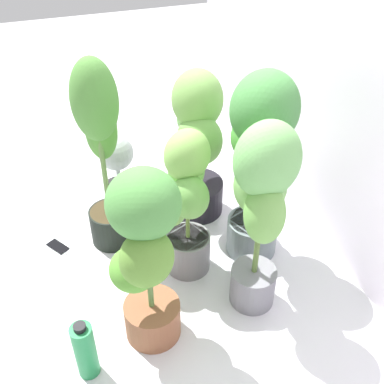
# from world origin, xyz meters

# --- Properties ---
(ground_plane) EXTENTS (8.00, 8.00, 0.00)m
(ground_plane) POSITION_xyz_m (0.00, 0.00, 0.00)
(ground_plane) COLOR silver
(ground_plane) RESTS_ON ground
(mylar_back_wall) EXTENTS (3.20, 0.01, 2.00)m
(mylar_back_wall) POSITION_xyz_m (0.00, 0.86, 1.00)
(mylar_back_wall) COLOR silver
(mylar_back_wall) RESTS_ON ground
(potted_plant_front_right) EXTENTS (0.37, 0.33, 0.80)m
(potted_plant_front_right) POSITION_xyz_m (0.34, -0.10, 0.47)
(potted_plant_front_right) COLOR brown
(potted_plant_front_right) RESTS_ON ground
(potted_plant_back_left) EXTENTS (0.46, 0.32, 0.80)m
(potted_plant_back_left) POSITION_xyz_m (-0.34, 0.34, 0.44)
(potted_plant_back_left) COLOR black
(potted_plant_back_left) RESTS_ON ground
(potted_plant_back_right) EXTENTS (0.37, 0.29, 0.88)m
(potted_plant_back_right) POSITION_xyz_m (0.31, 0.36, 0.55)
(potted_plant_back_right) COLOR gray
(potted_plant_back_right) RESTS_ON ground
(potted_plant_front_left) EXTENTS (0.28, 0.23, 0.95)m
(potted_plant_front_left) POSITION_xyz_m (-0.27, -0.14, 0.54)
(potted_plant_front_left) COLOR black
(potted_plant_front_left) RESTS_ON ground
(potted_plant_back_center) EXTENTS (0.47, 0.37, 0.92)m
(potted_plant_back_center) POSITION_xyz_m (0.03, 0.49, 0.57)
(potted_plant_back_center) COLOR slate
(potted_plant_back_center) RESTS_ON ground
(potted_plant_center) EXTENTS (0.38, 0.28, 0.73)m
(potted_plant_center) POSITION_xyz_m (0.04, 0.15, 0.40)
(potted_plant_center) COLOR slate
(potted_plant_center) RESTS_ON ground
(cell_phone) EXTENTS (0.16, 0.14, 0.01)m
(cell_phone) POSITION_xyz_m (-0.28, -0.41, 0.00)
(cell_phone) COLOR white
(cell_phone) RESTS_ON ground
(floor_fan) EXTENTS (0.28, 0.28, 0.34)m
(floor_fan) POSITION_xyz_m (-0.67, -0.02, 0.22)
(floor_fan) COLOR black
(floor_fan) RESTS_ON ground
(nutrient_bottle) EXTENTS (0.08, 0.08, 0.28)m
(nutrient_bottle) POSITION_xyz_m (0.44, -0.37, 0.13)
(nutrient_bottle) COLOR #218446
(nutrient_bottle) RESTS_ON ground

